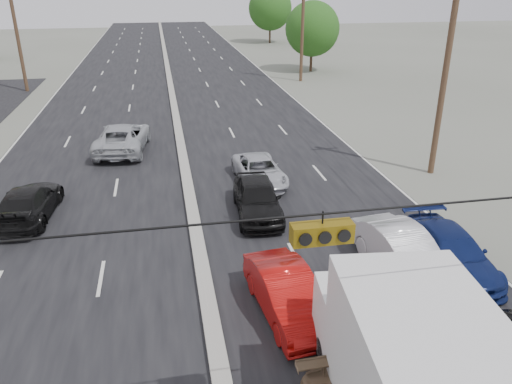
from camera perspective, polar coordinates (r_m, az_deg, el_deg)
road_surface at (r=38.16m, az=-9.24°, el=8.96°), size 20.00×160.00×0.02m
center_median at (r=38.13m, az=-9.25°, el=9.10°), size 0.50×160.00×0.20m
utility_pole_left_c at (r=48.56m, az=-25.70°, el=16.26°), size 1.60×0.30×10.00m
utility_pole_right_b at (r=26.12m, az=20.82°, el=12.61°), size 1.60×0.30×10.00m
utility_pole_right_c at (r=49.05m, az=5.34°, el=18.39°), size 1.60×0.30×10.00m
traffic_signals at (r=8.32m, az=6.89°, el=-4.45°), size 25.00×0.30×0.54m
tree_right_mid at (r=54.60m, az=6.46°, el=18.04°), size 5.60×5.60×7.14m
tree_right_far at (r=78.95m, az=1.62°, el=20.26°), size 6.40×6.40×8.16m
red_sedan at (r=15.08m, az=3.55°, el=-11.59°), size 1.99×4.47×1.42m
queue_car_a at (r=20.96m, az=0.15°, el=-0.72°), size 2.13×4.68×1.56m
queue_car_b at (r=17.71m, az=16.44°, el=-6.65°), size 2.16×4.81×1.53m
queue_car_c at (r=24.35m, az=0.39°, el=2.41°), size 2.29×4.55×1.24m
queue_car_d at (r=18.39m, az=21.37°, el=-6.44°), size 2.22×4.91×1.39m
oncoming_near at (r=22.77m, az=-24.58°, el=-1.16°), size 2.30×4.95×1.40m
oncoming_far at (r=29.91m, az=-15.02°, el=6.01°), size 3.27×6.01×1.60m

